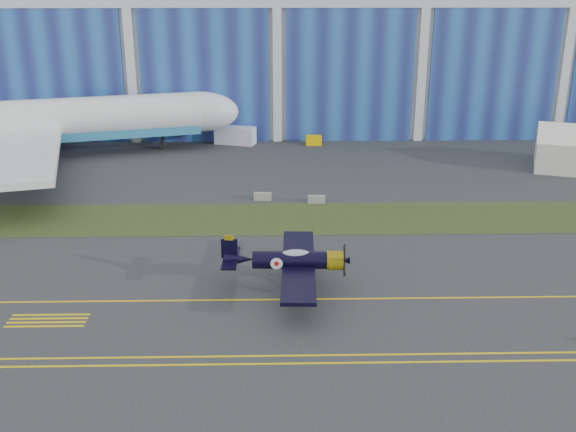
{
  "coord_description": "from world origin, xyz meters",
  "views": [
    {
      "loc": [
        -0.6,
        -54.03,
        25.18
      ],
      "look_at": [
        0.69,
        5.97,
        3.23
      ],
      "focal_mm": 42.0,
      "sensor_mm": 36.0,
      "label": 1
    }
  ],
  "objects_px": {
    "tug": "(314,140)",
    "jetliner": "(20,75)",
    "warbird": "(290,260)",
    "shipping_container": "(235,135)"
  },
  "relations": [
    {
      "from": "warbird",
      "to": "shipping_container",
      "type": "bearing_deg",
      "value": 100.21
    },
    {
      "from": "warbird",
      "to": "tug",
      "type": "bearing_deg",
      "value": 86.53
    },
    {
      "from": "shipping_container",
      "to": "tug",
      "type": "bearing_deg",
      "value": 11.72
    },
    {
      "from": "warbird",
      "to": "tug",
      "type": "relative_size",
      "value": 6.19
    },
    {
      "from": "warbird",
      "to": "jetliner",
      "type": "distance_m",
      "value": 56.55
    },
    {
      "from": "jetliner",
      "to": "tug",
      "type": "xyz_separation_m",
      "value": [
        40.69,
        6.9,
        -11.05
      ]
    },
    {
      "from": "jetliner",
      "to": "tug",
      "type": "distance_m",
      "value": 42.73
    },
    {
      "from": "tug",
      "to": "jetliner",
      "type": "bearing_deg",
      "value": -171.2
    },
    {
      "from": "shipping_container",
      "to": "tug",
      "type": "relative_size",
      "value": 2.56
    },
    {
      "from": "jetliner",
      "to": "tug",
      "type": "bearing_deg",
      "value": -5.21
    }
  ]
}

